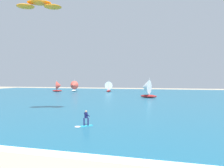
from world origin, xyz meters
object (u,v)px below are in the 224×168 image
Objects in this scene: kitesurfer at (84,121)px; sailboat_mid_left at (74,86)px; sailboat_heeled_over at (146,89)px; sailboat_center_horizon at (109,87)px; sailboat_anchored_offshore at (58,86)px; kite at (39,5)px.

kitesurfer is 0.37× the size of sailboat_mid_left.
kitesurfer is at bearing -96.40° from sailboat_heeled_over.
kitesurfer is 61.39m from sailboat_mid_left.
sailboat_heeled_over is at bearing 83.60° from kitesurfer.
sailboat_center_horizon is (-16.24, 22.27, -0.37)m from sailboat_heeled_over.
sailboat_mid_left is at bearing -171.64° from sailboat_center_horizon.
sailboat_anchored_offshore is 6.06m from sailboat_mid_left.
kitesurfer is 0.38× the size of sailboat_anchored_offshore.
kite is 35.29m from sailboat_heeled_over.
sailboat_anchored_offshore is at bearing 116.29° from kite.
kite is 1.18× the size of sailboat_heeled_over.
sailboat_anchored_offshore is (-24.08, 48.76, -12.94)m from kite.
sailboat_mid_left is (-30.63, 20.15, -0.24)m from sailboat_heeled_over.
sailboat_mid_left is (-18.36, 50.74, -12.86)m from kite.
sailboat_heeled_over is 1.11× the size of sailboat_mid_left.
sailboat_center_horizon is at bearing 94.30° from kite.
sailboat_heeled_over is at bearing -53.89° from sailboat_center_horizon.
sailboat_mid_left reaches higher than kitesurfer.
sailboat_anchored_offshore is 20.53m from sailboat_center_horizon.
sailboat_anchored_offshore is 1.02× the size of sailboat_center_horizon.
kite is at bearing -63.71° from sailboat_anchored_offshore.
kite is 55.90m from sailboat_anchored_offshore.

